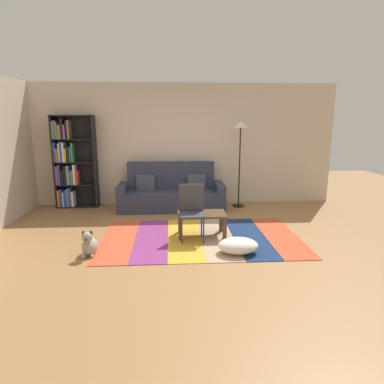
{
  "coord_description": "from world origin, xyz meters",
  "views": [
    {
      "loc": [
        -0.33,
        -5.15,
        1.94
      ],
      "look_at": [
        0.05,
        0.71,
        0.65
      ],
      "focal_mm": 31.57,
      "sensor_mm": 36.0,
      "label": 1
    }
  ],
  "objects_px": {
    "pouf": "(238,246)",
    "standing_lamp": "(240,136)",
    "couch": "(171,193)",
    "folding_chair": "(192,207)",
    "dog": "(89,245)",
    "coffee_table": "(202,217)",
    "tv_remote": "(196,211)",
    "bookshelf": "(70,163)"
  },
  "relations": [
    {
      "from": "pouf",
      "to": "standing_lamp",
      "type": "distance_m",
      "value": 3.1
    },
    {
      "from": "couch",
      "to": "standing_lamp",
      "type": "bearing_deg",
      "value": 3.5
    },
    {
      "from": "folding_chair",
      "to": "dog",
      "type": "bearing_deg",
      "value": -129.16
    },
    {
      "from": "pouf",
      "to": "couch",
      "type": "bearing_deg",
      "value": 110.28
    },
    {
      "from": "coffee_table",
      "to": "standing_lamp",
      "type": "xyz_separation_m",
      "value": [
        1.01,
        1.9,
        1.24
      ]
    },
    {
      "from": "coffee_table",
      "to": "tv_remote",
      "type": "height_order",
      "value": "tv_remote"
    },
    {
      "from": "couch",
      "to": "standing_lamp",
      "type": "relative_size",
      "value": 1.2
    },
    {
      "from": "bookshelf",
      "to": "coffee_table",
      "type": "distance_m",
      "value": 3.47
    },
    {
      "from": "pouf",
      "to": "folding_chair",
      "type": "xyz_separation_m",
      "value": [
        -0.64,
        0.66,
        0.41
      ]
    },
    {
      "from": "coffee_table",
      "to": "tv_remote",
      "type": "xyz_separation_m",
      "value": [
        -0.09,
        0.07,
        0.08
      ]
    },
    {
      "from": "dog",
      "to": "tv_remote",
      "type": "height_order",
      "value": "tv_remote"
    },
    {
      "from": "couch",
      "to": "tv_remote",
      "type": "xyz_separation_m",
      "value": [
        0.41,
        -1.74,
        0.07
      ]
    },
    {
      "from": "standing_lamp",
      "to": "folding_chair",
      "type": "relative_size",
      "value": 2.09
    },
    {
      "from": "tv_remote",
      "to": "dog",
      "type": "bearing_deg",
      "value": -116.82
    },
    {
      "from": "bookshelf",
      "to": "tv_remote",
      "type": "bearing_deg",
      "value": -37.88
    },
    {
      "from": "coffee_table",
      "to": "dog",
      "type": "height_order",
      "value": "coffee_table"
    },
    {
      "from": "couch",
      "to": "coffee_table",
      "type": "distance_m",
      "value": 1.88
    },
    {
      "from": "coffee_table",
      "to": "folding_chair",
      "type": "bearing_deg",
      "value": -144.33
    },
    {
      "from": "couch",
      "to": "folding_chair",
      "type": "relative_size",
      "value": 2.51
    },
    {
      "from": "bookshelf",
      "to": "dog",
      "type": "relative_size",
      "value": 5.05
    },
    {
      "from": "standing_lamp",
      "to": "bookshelf",
      "type": "bearing_deg",
      "value": 177.06
    },
    {
      "from": "bookshelf",
      "to": "folding_chair",
      "type": "bearing_deg",
      "value": -41.38
    },
    {
      "from": "bookshelf",
      "to": "folding_chair",
      "type": "xyz_separation_m",
      "value": [
        2.52,
        -2.22,
        -0.44
      ]
    },
    {
      "from": "dog",
      "to": "pouf",
      "type": "bearing_deg",
      "value": -1.99
    },
    {
      "from": "pouf",
      "to": "folding_chair",
      "type": "bearing_deg",
      "value": 134.1
    },
    {
      "from": "coffee_table",
      "to": "tv_remote",
      "type": "bearing_deg",
      "value": 142.81
    },
    {
      "from": "standing_lamp",
      "to": "tv_remote",
      "type": "relative_size",
      "value": 12.53
    },
    {
      "from": "coffee_table",
      "to": "pouf",
      "type": "xyz_separation_m",
      "value": [
        0.46,
        -0.78,
        -0.21
      ]
    },
    {
      "from": "couch",
      "to": "bookshelf",
      "type": "xyz_separation_m",
      "value": [
        -2.2,
        0.28,
        0.64
      ]
    },
    {
      "from": "couch",
      "to": "coffee_table",
      "type": "bearing_deg",
      "value": -74.68
    },
    {
      "from": "pouf",
      "to": "bookshelf",
      "type": "bearing_deg",
      "value": 137.65
    },
    {
      "from": "couch",
      "to": "dog",
      "type": "distance_m",
      "value": 2.79
    },
    {
      "from": "pouf",
      "to": "tv_remote",
      "type": "distance_m",
      "value": 1.05
    },
    {
      "from": "pouf",
      "to": "dog",
      "type": "xyz_separation_m",
      "value": [
        -2.15,
        0.07,
        0.04
      ]
    },
    {
      "from": "bookshelf",
      "to": "pouf",
      "type": "relative_size",
      "value": 3.42
    },
    {
      "from": "bookshelf",
      "to": "tv_remote",
      "type": "distance_m",
      "value": 3.35
    },
    {
      "from": "couch",
      "to": "pouf",
      "type": "xyz_separation_m",
      "value": [
        0.96,
        -2.59,
        -0.21
      ]
    },
    {
      "from": "couch",
      "to": "standing_lamp",
      "type": "distance_m",
      "value": 1.95
    },
    {
      "from": "dog",
      "to": "tv_remote",
      "type": "bearing_deg",
      "value": 25.81
    },
    {
      "from": "folding_chair",
      "to": "tv_remote",
      "type": "bearing_deg",
      "value": 95.58
    },
    {
      "from": "coffee_table",
      "to": "pouf",
      "type": "distance_m",
      "value": 0.93
    },
    {
      "from": "tv_remote",
      "to": "folding_chair",
      "type": "bearing_deg",
      "value": -76.85
    }
  ]
}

